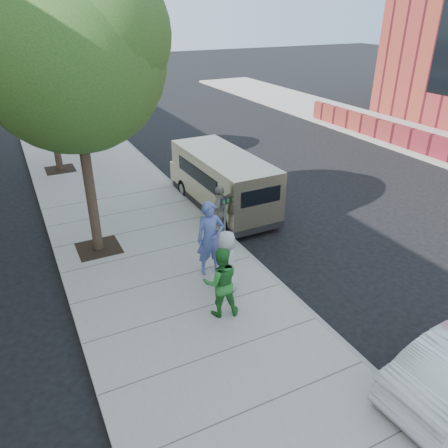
{
  "coord_description": "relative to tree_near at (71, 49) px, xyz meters",
  "views": [
    {
      "loc": [
        -3.97,
        -9.08,
        6.47
      ],
      "look_at": [
        0.81,
        0.47,
        1.1
      ],
      "focal_mm": 35.0,
      "sensor_mm": 36.0,
      "label": 1
    }
  ],
  "objects": [
    {
      "name": "ground",
      "position": [
        2.25,
        -2.4,
        -5.55
      ],
      "size": [
        120.0,
        120.0,
        0.0
      ],
      "primitive_type": "plane",
      "color": "black",
      "rests_on": "ground"
    },
    {
      "name": "sidewalk",
      "position": [
        1.25,
        -2.4,
        -5.47
      ],
      "size": [
        5.0,
        60.0,
        0.15
      ],
      "primitive_type": "cube",
      "color": "gray",
      "rests_on": "ground"
    },
    {
      "name": "curb_face",
      "position": [
        3.69,
        -2.4,
        -5.47
      ],
      "size": [
        0.12,
        60.0,
        0.16
      ],
      "primitive_type": "cube",
      "color": "gray",
      "rests_on": "ground"
    },
    {
      "name": "tree_near",
      "position": [
        0.0,
        0.0,
        0.0
      ],
      "size": [
        4.62,
        4.6,
        7.53
      ],
      "color": "black",
      "rests_on": "sidewalk"
    },
    {
      "name": "tree_far",
      "position": [
        -0.0,
        7.6,
        -0.66
      ],
      "size": [
        3.92,
        3.8,
        6.49
      ],
      "color": "black",
      "rests_on": "sidewalk"
    },
    {
      "name": "parking_meter",
      "position": [
        3.5,
        -1.11,
        -4.42
      ],
      "size": [
        0.29,
        0.17,
        1.34
      ],
      "rotation": [
        0.0,
        0.0,
        0.3
      ],
      "color": "gray",
      "rests_on": "sidewalk"
    },
    {
      "name": "van",
      "position": [
        4.55,
        1.21,
        -4.49
      ],
      "size": [
        1.89,
        5.4,
        1.99
      ],
      "rotation": [
        0.0,
        0.0,
        0.02
      ],
      "color": "#C3B58C",
      "rests_on": "ground"
    },
    {
      "name": "person_officer",
      "position": [
        2.34,
        -2.59,
        -4.4
      ],
      "size": [
        0.79,
        0.58,
        1.99
      ],
      "primitive_type": "imported",
      "rotation": [
        0.0,
        0.0,
        -0.15
      ],
      "color": "#4D5FA4",
      "rests_on": "sidewalk"
    },
    {
      "name": "person_green_shirt",
      "position": [
        1.82,
        -4.26,
        -4.56
      ],
      "size": [
        0.96,
        0.83,
        1.68
      ],
      "primitive_type": "imported",
      "rotation": [
        0.0,
        0.0,
        2.87
      ],
      "color": "#27782B",
      "rests_on": "sidewalk"
    },
    {
      "name": "person_gray_shirt",
      "position": [
        2.34,
        -3.51,
        -4.59
      ],
      "size": [
        0.91,
        0.93,
        1.61
      ],
      "primitive_type": "imported",
      "rotation": [
        0.0,
        0.0,
        3.97
      ],
      "color": "#B0B1B3",
      "rests_on": "sidewalk"
    },
    {
      "name": "person_striped_polo",
      "position": [
        3.45,
        -0.9,
        -4.57
      ],
      "size": [
        0.99,
        0.94,
        1.65
      ],
      "primitive_type": "imported",
      "rotation": [
        0.0,
        0.0,
        3.86
      ],
      "color": "gray",
      "rests_on": "sidewalk"
    }
  ]
}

